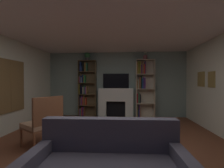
# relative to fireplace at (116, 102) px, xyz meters

# --- Properties ---
(ground_plane) EXTENTS (7.69, 7.69, 0.00)m
(ground_plane) POSITION_rel_fireplace_xyz_m (0.00, -3.08, -0.59)
(ground_plane) COLOR brown
(wall_back_accent) EXTENTS (5.45, 0.06, 2.50)m
(wall_back_accent) POSITION_rel_fireplace_xyz_m (0.00, 0.16, 0.66)
(wall_back_accent) COLOR gray
(wall_back_accent) RESTS_ON ground_plane
(ceiling) EXTENTS (5.45, 6.53, 0.06)m
(ceiling) POSITION_rel_fireplace_xyz_m (0.00, -3.08, 1.94)
(ceiling) COLOR white
(ceiling) RESTS_ON wall_back_accent
(fireplace) EXTENTS (1.42, 0.55, 1.10)m
(fireplace) POSITION_rel_fireplace_xyz_m (0.00, 0.00, 0.00)
(fireplace) COLOR white
(fireplace) RESTS_ON ground_plane
(tv) EXTENTS (1.00, 0.06, 0.57)m
(tv) POSITION_rel_fireplace_xyz_m (0.00, 0.10, 0.80)
(tv) COLOR black
(tv) RESTS_ON fireplace
(bookshelf_left) EXTENTS (0.68, 0.26, 2.18)m
(bookshelf_left) POSITION_rel_fireplace_xyz_m (-1.19, 0.03, 0.50)
(bookshelf_left) COLOR brown
(bookshelf_left) RESTS_ON ground_plane
(bookshelf_right) EXTENTS (0.68, 0.34, 2.18)m
(bookshelf_right) POSITION_rel_fireplace_xyz_m (1.03, 0.00, 0.60)
(bookshelf_right) COLOR beige
(bookshelf_right) RESTS_ON ground_plane
(potted_plant) EXTENTS (0.21, 0.21, 0.30)m
(potted_plant) POSITION_rel_fireplace_xyz_m (-1.11, -0.02, 1.76)
(potted_plant) COLOR #4C4C53
(potted_plant) RESTS_ON bookshelf_left
(vase_with_flowers) EXTENTS (0.15, 0.15, 0.29)m
(vase_with_flowers) POSITION_rel_fireplace_xyz_m (1.11, -0.02, 1.69)
(vase_with_flowers) COLOR #8F4B53
(vase_with_flowers) RESTS_ON bookshelf_right
(armchair) EXTENTS (0.84, 0.86, 1.05)m
(armchair) POSITION_rel_fireplace_xyz_m (-1.33, -2.86, -0.06)
(armchair) COLOR brown
(armchair) RESTS_ON ground_plane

